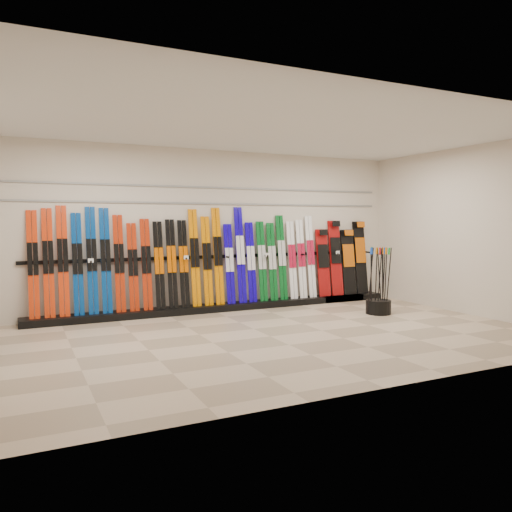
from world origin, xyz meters
name	(u,v)px	position (x,y,z in m)	size (l,w,h in m)	color
floor	(270,336)	(0.00, 0.00, 0.00)	(8.00, 8.00, 0.00)	gray
back_wall	(209,230)	(0.00, 2.50, 1.50)	(8.00, 8.00, 0.00)	beige
right_wall	(470,231)	(4.00, 0.00, 1.50)	(5.00, 5.00, 0.00)	beige
ceiling	(271,127)	(0.00, 0.00, 3.00)	(8.00, 8.00, 0.00)	silver
ski_rack_base	(225,307)	(0.22, 2.28, 0.06)	(8.00, 0.40, 0.12)	black
skis	(187,261)	(-0.50, 2.35, 0.95)	(5.37, 0.27, 1.82)	red
snowboards	(343,260)	(2.95, 2.35, 0.85)	(1.24, 0.24, 1.56)	#990C0C
pole_bin	(378,307)	(2.57, 0.72, 0.12)	(0.45, 0.45, 0.25)	black
ski_poles	(379,280)	(2.58, 0.72, 0.61)	(0.39, 0.41, 1.18)	black
slatwall_rail_0	(209,203)	(0.00, 2.48, 2.00)	(7.60, 0.02, 0.03)	gray
slatwall_rail_1	(209,187)	(0.00, 2.48, 2.30)	(7.60, 0.02, 0.03)	gray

